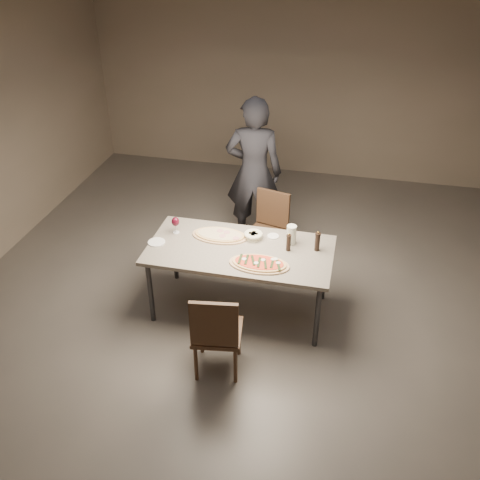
% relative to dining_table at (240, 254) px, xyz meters
% --- Properties ---
extents(room, '(7.00, 7.00, 7.00)m').
position_rel_dining_table_xyz_m(room, '(0.00, 0.00, 0.71)').
color(room, '#5A544D').
rests_on(room, ground).
extents(dining_table, '(1.80, 0.90, 0.75)m').
position_rel_dining_table_xyz_m(dining_table, '(0.00, 0.00, 0.00)').
color(dining_table, gray).
rests_on(dining_table, ground).
extents(zucchini_pizza, '(0.57, 0.31, 0.05)m').
position_rel_dining_table_xyz_m(zucchini_pizza, '(0.24, -0.23, 0.07)').
color(zucchini_pizza, tan).
rests_on(zucchini_pizza, dining_table).
extents(ham_pizza, '(0.57, 0.31, 0.04)m').
position_rel_dining_table_xyz_m(ham_pizza, '(-0.25, 0.17, 0.07)').
color(ham_pizza, tan).
rests_on(ham_pizza, dining_table).
extents(bread_basket, '(0.19, 0.19, 0.07)m').
position_rel_dining_table_xyz_m(bread_basket, '(0.09, 0.21, 0.10)').
color(bread_basket, beige).
rests_on(bread_basket, dining_table).
extents(oil_dish, '(0.12, 0.12, 0.01)m').
position_rel_dining_table_xyz_m(oil_dish, '(0.28, 0.29, 0.06)').
color(oil_dish, white).
rests_on(oil_dish, dining_table).
extents(pepper_mill_left, '(0.05, 0.05, 0.19)m').
position_rel_dining_table_xyz_m(pepper_mill_left, '(0.46, 0.08, 0.15)').
color(pepper_mill_left, black).
rests_on(pepper_mill_left, dining_table).
extents(pepper_mill_right, '(0.05, 0.05, 0.21)m').
position_rel_dining_table_xyz_m(pepper_mill_right, '(0.73, 0.14, 0.16)').
color(pepper_mill_right, black).
rests_on(pepper_mill_right, dining_table).
extents(carafe, '(0.10, 0.10, 0.20)m').
position_rel_dining_table_xyz_m(carafe, '(0.47, 0.20, 0.16)').
color(carafe, silver).
rests_on(carafe, dining_table).
extents(wine_glass, '(0.08, 0.08, 0.18)m').
position_rel_dining_table_xyz_m(wine_glass, '(-0.70, 0.14, 0.18)').
color(wine_glass, silver).
rests_on(wine_glass, dining_table).
extents(side_plate, '(0.17, 0.17, 0.01)m').
position_rel_dining_table_xyz_m(side_plate, '(-0.83, -0.08, 0.06)').
color(side_plate, white).
rests_on(side_plate, dining_table).
extents(chair_near, '(0.48, 0.48, 0.90)m').
position_rel_dining_table_xyz_m(chair_near, '(0.00, -0.93, -0.19)').
color(chair_near, '#412B1B').
rests_on(chair_near, ground).
extents(chair_far, '(0.50, 0.50, 0.87)m').
position_rel_dining_table_xyz_m(chair_far, '(0.12, 0.94, -0.20)').
color(chair_far, '#412B1B').
rests_on(chair_far, ground).
extents(diner, '(0.70, 0.50, 1.83)m').
position_rel_dining_table_xyz_m(diner, '(-0.15, 1.38, 0.22)').
color(diner, black).
rests_on(diner, ground).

